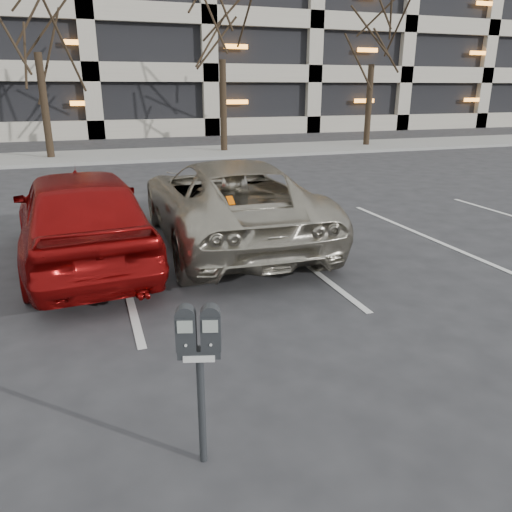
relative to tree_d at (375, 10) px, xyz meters
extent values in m
plane|color=#28282B|center=(-11.00, -16.00, -5.93)|extent=(140.00, 140.00, 0.00)
cube|color=gray|center=(-11.00, 0.00, -5.87)|extent=(80.00, 4.00, 0.12)
cube|color=silver|center=(-12.40, -13.70, -5.92)|extent=(0.10, 5.20, 0.00)
cube|color=silver|center=(-9.60, -13.70, -5.92)|extent=(0.10, 5.20, 0.00)
cube|color=silver|center=(-6.80, -13.70, -5.92)|extent=(0.10, 5.20, 0.00)
cylinder|color=black|center=(-14.00, 0.00, -3.97)|extent=(0.28, 0.28, 3.92)
cylinder|color=black|center=(-7.00, 0.00, -4.04)|extent=(0.28, 0.28, 3.78)
cylinder|color=black|center=(0.00, 0.00, -4.08)|extent=(0.28, 0.28, 3.69)
cylinder|color=black|center=(-12.16, -18.16, -5.48)|extent=(0.06, 0.06, 0.90)
cube|color=black|center=(-12.16, -18.16, -5.01)|extent=(0.32, 0.18, 0.06)
cube|color=silver|center=(-12.17, -18.21, -5.03)|extent=(0.21, 0.07, 0.05)
cube|color=gray|center=(-12.26, -18.19, -4.78)|extent=(0.10, 0.04, 0.09)
cube|color=gray|center=(-12.10, -18.24, -4.78)|extent=(0.10, 0.04, 0.09)
imported|color=#ABA492|center=(-10.42, -12.74, -5.18)|extent=(2.62, 5.45, 1.50)
cube|color=#F56005|center=(-10.77, -13.68, -4.43)|extent=(0.10, 0.20, 0.01)
imported|color=maroon|center=(-12.92, -13.20, -5.14)|extent=(2.26, 4.78, 1.58)
camera|label=1|loc=(-12.78, -21.20, -3.26)|focal=35.00mm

